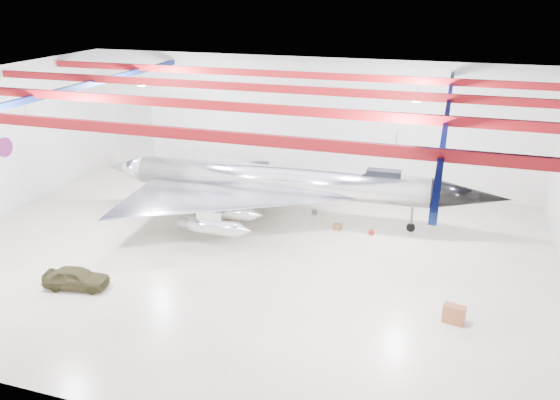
% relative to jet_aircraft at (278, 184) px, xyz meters
% --- Properties ---
extents(floor, '(40.00, 40.00, 0.00)m').
position_rel_jet_aircraft_xyz_m(floor, '(-0.53, -6.37, -2.72)').
color(floor, '#B7AD91').
rests_on(floor, ground).
extents(wall_back, '(40.00, 0.00, 40.00)m').
position_rel_jet_aircraft_xyz_m(wall_back, '(-0.53, 8.63, 2.78)').
color(wall_back, silver).
rests_on(wall_back, floor).
extents(ceiling, '(40.00, 40.00, 0.00)m').
position_rel_jet_aircraft_xyz_m(ceiling, '(-0.53, -6.37, 8.28)').
color(ceiling, '#0A0F38').
rests_on(ceiling, wall_back).
extents(ceiling_structure, '(39.50, 29.50, 1.08)m').
position_rel_jet_aircraft_xyz_m(ceiling_structure, '(-0.53, -6.37, 7.60)').
color(ceiling_structure, maroon).
rests_on(ceiling_structure, ceiling).
extents(wall_roundel, '(0.10, 1.50, 1.50)m').
position_rel_jet_aircraft_xyz_m(wall_roundel, '(-20.47, -4.37, 2.28)').
color(wall_roundel, '#B21414').
rests_on(wall_roundel, wall_left).
extents(jet_aircraft, '(30.47, 18.34, 8.31)m').
position_rel_jet_aircraft_xyz_m(jet_aircraft, '(0.00, 0.00, 0.00)').
color(jet_aircraft, silver).
rests_on(jet_aircraft, floor).
extents(jeep, '(3.99, 2.20, 1.28)m').
position_rel_jet_aircraft_xyz_m(jeep, '(-8.08, -13.33, -2.08)').
color(jeep, '#3A371D').
rests_on(jeep, floor).
extents(desk, '(1.20, 0.78, 1.01)m').
position_rel_jet_aircraft_xyz_m(desk, '(12.95, -10.46, -2.22)').
color(desk, brown).
rests_on(desk, floor).
extents(crate_ply, '(0.66, 0.58, 0.40)m').
position_rel_jet_aircraft_xyz_m(crate_ply, '(-3.29, -1.76, -2.52)').
color(crate_ply, olive).
rests_on(crate_ply, floor).
extents(parts_bin, '(0.66, 0.58, 0.40)m').
position_rel_jet_aircraft_xyz_m(parts_bin, '(4.71, -0.67, -2.52)').
color(parts_bin, olive).
rests_on(parts_bin, floor).
extents(crate_small, '(0.45, 0.41, 0.25)m').
position_rel_jet_aircraft_xyz_m(crate_small, '(-8.49, 1.19, -2.60)').
color(crate_small, '#59595B').
rests_on(crate_small, floor).
extents(tool_chest, '(0.41, 0.41, 0.34)m').
position_rel_jet_aircraft_xyz_m(tool_chest, '(7.21, -0.84, -2.55)').
color(tool_chest, maroon).
rests_on(tool_chest, floor).
extents(oil_barrel, '(0.59, 0.51, 0.36)m').
position_rel_jet_aircraft_xyz_m(oil_barrel, '(-2.88, 0.48, -2.54)').
color(oil_barrel, olive).
rests_on(oil_barrel, floor).
extents(spares_box, '(0.43, 0.43, 0.37)m').
position_rel_jet_aircraft_xyz_m(spares_box, '(2.44, 1.64, -2.54)').
color(spares_box, '#59595B').
rests_on(spares_box, floor).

